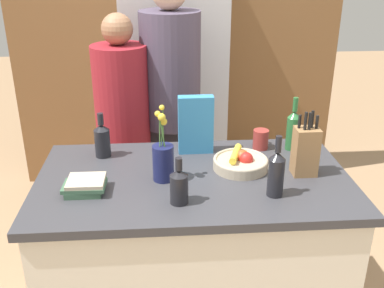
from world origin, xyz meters
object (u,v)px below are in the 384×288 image
(refrigerator, at_px, (174,83))
(bottle_oil, at_px, (102,140))
(cereal_box, at_px, (196,125))
(bottle_wine, at_px, (179,185))
(knife_block, at_px, (305,151))
(bottle_vinegar, at_px, (276,173))
(book_stack, at_px, (85,186))
(person_in_blue, at_px, (171,103))
(fruit_bowl, at_px, (241,162))
(flower_vase, at_px, (163,160))
(person_at_sink, at_px, (123,127))
(bottle_water, at_px, (293,129))
(coffee_mug, at_px, (261,139))

(refrigerator, distance_m, bottle_oil, 1.28)
(cereal_box, height_order, bottle_wine, cereal_box)
(knife_block, xyz_separation_m, bottle_wine, (-0.60, -0.22, -0.04))
(refrigerator, height_order, bottle_vinegar, refrigerator)
(cereal_box, height_order, book_stack, cereal_box)
(refrigerator, bearing_deg, person_in_blue, -94.00)
(fruit_bowl, relative_size, bottle_wine, 1.28)
(cereal_box, bearing_deg, fruit_bowl, -45.81)
(refrigerator, height_order, bottle_oil, refrigerator)
(fruit_bowl, height_order, bottle_wine, bottle_wine)
(fruit_bowl, bearing_deg, bottle_oil, 164.30)
(fruit_bowl, height_order, bottle_vinegar, bottle_vinegar)
(fruit_bowl, xyz_separation_m, flower_vase, (-0.37, -0.09, 0.07))
(refrigerator, height_order, book_stack, refrigerator)
(fruit_bowl, distance_m, person_in_blue, 0.87)
(fruit_bowl, xyz_separation_m, person_at_sink, (-0.62, 0.72, -0.08))
(cereal_box, distance_m, bottle_water, 0.51)
(bottle_wine, bearing_deg, person_at_sink, 106.64)
(person_in_blue, bearing_deg, bottle_vinegar, -61.73)
(fruit_bowl, distance_m, bottle_water, 0.38)
(knife_block, height_order, bottle_oil, knife_block)
(bottle_oil, relative_size, person_at_sink, 0.15)
(coffee_mug, relative_size, person_in_blue, 0.07)
(refrigerator, distance_m, coffee_mug, 1.25)
(bottle_vinegar, xyz_separation_m, bottle_water, (0.21, 0.48, 0.00))
(bottle_vinegar, bearing_deg, coffee_mug, 84.77)
(flower_vase, xyz_separation_m, bottle_wine, (0.06, -0.21, -0.02))
(refrigerator, xyz_separation_m, cereal_box, (0.07, -1.20, 0.11))
(person_in_blue, bearing_deg, fruit_bowl, -61.74)
(knife_block, bearing_deg, refrigerator, 110.52)
(knife_block, xyz_separation_m, bottle_vinegar, (-0.18, -0.19, -0.01))
(fruit_bowl, bearing_deg, bottle_wine, -136.13)
(refrigerator, bearing_deg, person_at_sink, -116.61)
(flower_vase, bearing_deg, book_stack, -164.16)
(fruit_bowl, height_order, knife_block, knife_block)
(coffee_mug, height_order, bottle_vinegar, bottle_vinegar)
(bottle_wine, height_order, person_at_sink, person_at_sink)
(bottle_oil, height_order, person_at_sink, person_at_sink)
(cereal_box, distance_m, bottle_vinegar, 0.57)
(knife_block, height_order, coffee_mug, knife_block)
(coffee_mug, height_order, book_stack, coffee_mug)
(bottle_vinegar, relative_size, person_in_blue, 0.15)
(flower_vase, relative_size, coffee_mug, 3.08)
(person_in_blue, bearing_deg, refrigerator, 93.40)
(person_at_sink, bearing_deg, book_stack, -82.60)
(knife_block, bearing_deg, cereal_box, 149.62)
(bottle_vinegar, height_order, person_in_blue, person_in_blue)
(fruit_bowl, relative_size, bottle_vinegar, 0.96)
(knife_block, distance_m, bottle_wine, 0.64)
(knife_block, relative_size, coffee_mug, 2.70)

